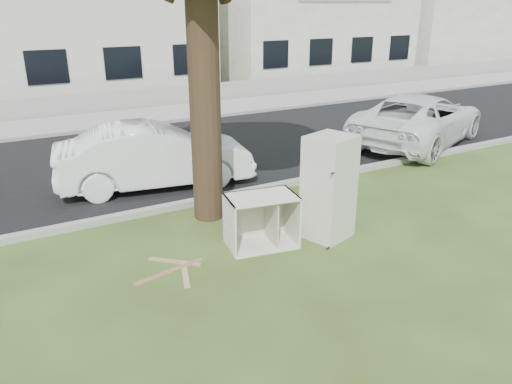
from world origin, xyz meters
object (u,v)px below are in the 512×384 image
cabinet (261,221)px  car_center (155,156)px  fridge (329,187)px  car_right (419,119)px

cabinet → car_center: car_center is taller
fridge → car_center: 4.22m
fridge → cabinet: bearing=150.9°
cabinet → car_center: size_ratio=0.27×
car_right → cabinet: bearing=93.5°
car_right → fridge: bearing=99.4°
fridge → car_center: size_ratio=0.43×
fridge → cabinet: size_ratio=1.57×
fridge → car_center: bearing=96.1°
car_center → car_right: 7.59m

